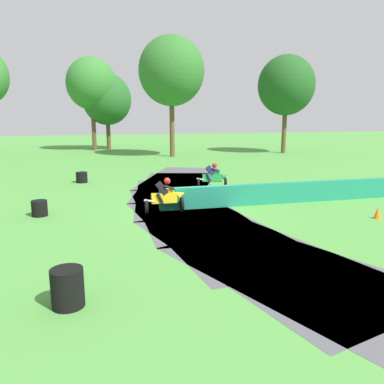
# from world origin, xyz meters

# --- Properties ---
(ground_plane) EXTENTS (120.00, 120.00, 0.00)m
(ground_plane) POSITION_xyz_m (0.00, 0.00, 0.00)
(ground_plane) COLOR #4C933D
(track_asphalt) EXTENTS (7.35, 25.23, 0.01)m
(track_asphalt) POSITION_xyz_m (0.69, -0.00, 0.00)
(track_asphalt) COLOR #515156
(track_asphalt) RESTS_ON ground
(safety_barrier) EXTENTS (13.48, 0.34, 0.90)m
(safety_barrier) POSITION_xyz_m (5.67, -0.02, 0.45)
(safety_barrier) COLOR #1E8466
(safety_barrier) RESTS_ON ground
(motorcycle_lead_green) EXTENTS (1.72, 1.06, 1.43)m
(motorcycle_lead_green) POSITION_xyz_m (2.39, 3.79, 0.64)
(motorcycle_lead_green) COLOR black
(motorcycle_lead_green) RESTS_ON ground
(motorcycle_chase_yellow) EXTENTS (1.69, 0.73, 1.42)m
(motorcycle_chase_yellow) POSITION_xyz_m (-0.89, -0.40, 0.66)
(motorcycle_chase_yellow) COLOR black
(motorcycle_chase_yellow) RESTS_ON ground
(tire_stack_near) EXTENTS (0.63, 0.63, 0.60)m
(tire_stack_near) POSITION_xyz_m (-4.30, 7.45, 0.30)
(tire_stack_near) COLOR black
(tire_stack_near) RESTS_ON ground
(tire_stack_mid_a) EXTENTS (0.59, 0.59, 0.60)m
(tire_stack_mid_a) POSITION_xyz_m (-5.66, 0.32, 0.30)
(tire_stack_mid_a) COLOR black
(tire_stack_mid_a) RESTS_ON ground
(tire_stack_mid_b) EXTENTS (0.66, 0.66, 0.80)m
(tire_stack_mid_b) POSITION_xyz_m (-4.18, -7.29, 0.40)
(tire_stack_mid_b) COLOR black
(tire_stack_mid_b) RESTS_ON ground
(traffic_cone) EXTENTS (0.28, 0.28, 0.44)m
(traffic_cone) POSITION_xyz_m (6.59, -3.22, 0.22)
(traffic_cone) COLOR orange
(traffic_cone) RESTS_ON ground
(tree_far_left) EXTENTS (5.20, 5.20, 8.12)m
(tree_far_left) POSITION_xyz_m (-1.95, 28.34, 5.38)
(tree_far_left) COLOR brown
(tree_far_left) RESTS_ON ground
(tree_far_right) EXTENTS (5.19, 5.19, 9.69)m
(tree_far_right) POSITION_xyz_m (-3.48, 27.75, 6.94)
(tree_far_right) COLOR brown
(tree_far_right) RESTS_ON ground
(tree_mid_rise) EXTENTS (5.81, 5.81, 10.61)m
(tree_mid_rise) POSITION_xyz_m (3.41, 19.56, 7.54)
(tree_mid_rise) COLOR brown
(tree_mid_rise) RESTS_ON ground
(tree_distant) EXTENTS (5.49, 5.49, 9.47)m
(tree_distant) POSITION_xyz_m (14.88, 20.06, 6.56)
(tree_distant) COLOR brown
(tree_distant) RESTS_ON ground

